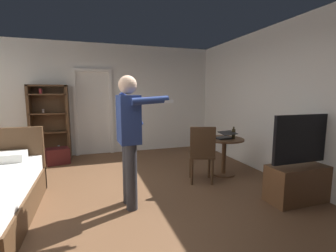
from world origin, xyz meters
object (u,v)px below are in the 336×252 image
object	(u,v)px
bookshelf	(50,120)
bottle_on_table	(234,134)
side_table	(224,150)
person_blue_shirt	(130,133)
tv_flatscreen	(304,175)
wooden_chair	(202,152)
suitcase_dark	(58,156)
laptop	(225,136)

from	to	relation	value
bookshelf	bottle_on_table	size ratio (longest dim) A/B	7.72
side_table	bottle_on_table	distance (m)	0.36
person_blue_shirt	bookshelf	bearing A→B (deg)	115.23
tv_flatscreen	wooden_chair	xyz separation A→B (m)	(-1.10, 1.06, 0.18)
bookshelf	person_blue_shirt	world-z (taller)	person_blue_shirt
side_table	suitcase_dark	world-z (taller)	side_table
laptop	wooden_chair	size ratio (longest dim) A/B	0.39
laptop	bookshelf	bearing A→B (deg)	145.01
tv_flatscreen	laptop	world-z (taller)	tv_flatscreen
suitcase_dark	tv_flatscreen	bearing A→B (deg)	-55.57
tv_flatscreen	suitcase_dark	distance (m)	4.73
suitcase_dark	bottle_on_table	bearing A→B (deg)	-44.75
person_blue_shirt	suitcase_dark	size ratio (longest dim) A/B	3.86
bottle_on_table	suitcase_dark	xyz separation A→B (m)	(-3.22, 1.84, -0.62)
bookshelf	suitcase_dark	distance (m)	0.91
bookshelf	tv_flatscreen	bearing A→B (deg)	-43.18
bottle_on_table	wooden_chair	world-z (taller)	wooden_chair
laptop	suitcase_dark	size ratio (longest dim) A/B	0.84
tv_flatscreen	person_blue_shirt	size ratio (longest dim) A/B	0.71
side_table	suitcase_dark	size ratio (longest dim) A/B	1.57
bottle_on_table	tv_flatscreen	bearing A→B (deg)	-73.35
bottle_on_table	person_blue_shirt	xyz separation A→B (m)	(-2.02, -0.62, 0.23)
bookshelf	tv_flatscreen	xyz separation A→B (m)	(3.77, -3.54, -0.56)
bookshelf	bottle_on_table	bearing A→B (deg)	-34.13
wooden_chair	suitcase_dark	size ratio (longest dim) A/B	2.17
laptop	suitcase_dark	xyz separation A→B (m)	(-3.06, 1.80, -0.58)
laptop	person_blue_shirt	world-z (taller)	person_blue_shirt
tv_flatscreen	suitcase_dark	bearing A→B (deg)	139.46
bookshelf	suitcase_dark	xyz separation A→B (m)	(0.18, -0.47, -0.76)
laptop	wooden_chair	distance (m)	0.64
tv_flatscreen	suitcase_dark	xyz separation A→B (m)	(-3.59, 3.07, -0.20)
tv_flatscreen	bottle_on_table	bearing A→B (deg)	106.65
side_table	bottle_on_table	xyz separation A→B (m)	(0.14, -0.08, 0.32)
laptop	bottle_on_table	distance (m)	0.17
bookshelf	side_table	xyz separation A→B (m)	(3.26, -2.22, -0.45)
side_table	person_blue_shirt	distance (m)	2.08
person_blue_shirt	suitcase_dark	bearing A→B (deg)	116.01
tv_flatscreen	bottle_on_table	world-z (taller)	tv_flatscreen
suitcase_dark	laptop	bearing A→B (deg)	-45.52
laptop	side_table	bearing A→B (deg)	62.60
bookshelf	suitcase_dark	bearing A→B (deg)	-69.09
laptop	bottle_on_table	xyz separation A→B (m)	(0.16, -0.04, 0.04)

